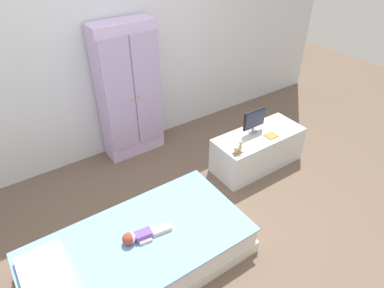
{
  "coord_description": "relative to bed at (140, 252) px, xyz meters",
  "views": [
    {
      "loc": [
        -1.13,
        -1.7,
        2.38
      ],
      "look_at": [
        0.32,
        0.42,
        0.58
      ],
      "focal_mm": 31.78,
      "sensor_mm": 36.0,
      "label": 1
    }
  ],
  "objects": [
    {
      "name": "bed",
      "position": [
        0.0,
        0.0,
        0.0
      ],
      "size": [
        1.72,
        0.9,
        0.28
      ],
      "color": "silver",
      "rests_on": "ground_plane"
    },
    {
      "name": "rocking_horse_toy",
      "position": [
        1.25,
        0.3,
        0.33
      ],
      "size": [
        0.11,
        0.04,
        0.13
      ],
      "color": "#8E6642",
      "rests_on": "tv_stand"
    },
    {
      "name": "ground_plane",
      "position": [
        0.51,
        0.06,
        -0.15
      ],
      "size": [
        10.0,
        10.0,
        0.02
      ],
      "primitive_type": "cube",
      "color": "brown"
    },
    {
      "name": "back_wall",
      "position": [
        0.51,
        1.64,
        1.21
      ],
      "size": [
        6.4,
        0.05,
        2.7
      ],
      "primitive_type": "cube",
      "color": "silver",
      "rests_on": "ground_plane"
    },
    {
      "name": "doll",
      "position": [
        0.01,
        0.01,
        0.18
      ],
      "size": [
        0.39,
        0.14,
        0.1
      ],
      "color": "#6B4CB2",
      "rests_on": "bed"
    },
    {
      "name": "tv_stand",
      "position": [
        1.66,
        0.43,
        0.07
      ],
      "size": [
        1.0,
        0.43,
        0.4
      ],
      "primitive_type": "cube",
      "color": "silver",
      "rests_on": "ground_plane"
    },
    {
      "name": "book_orange",
      "position": [
        1.73,
        0.33,
        0.27
      ],
      "size": [
        0.12,
        0.11,
        0.01
      ],
      "primitive_type": "cube",
      "color": "orange",
      "rests_on": "tv_stand"
    },
    {
      "name": "wardrobe",
      "position": [
        0.68,
        1.45,
        0.61
      ],
      "size": [
        0.65,
        0.31,
        1.49
      ],
      "color": "silver",
      "rests_on": "ground_plane"
    },
    {
      "name": "pillow",
      "position": [
        -0.66,
        0.0,
        0.17
      ],
      "size": [
        0.32,
        0.65,
        0.06
      ],
      "primitive_type": "cube",
      "color": "silver",
      "rests_on": "bed"
    },
    {
      "name": "tv_monitor",
      "position": [
        1.63,
        0.5,
        0.42
      ],
      "size": [
        0.28,
        0.1,
        0.26
      ],
      "color": "#99999E",
      "rests_on": "tv_stand"
    }
  ]
}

